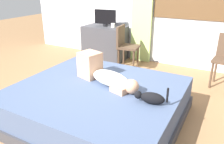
{
  "coord_description": "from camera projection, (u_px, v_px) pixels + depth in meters",
  "views": [
    {
      "loc": [
        1.45,
        -2.04,
        1.65
      ],
      "look_at": [
        0.19,
        0.27,
        0.59
      ],
      "focal_mm": 36.42,
      "sensor_mm": 36.0,
      "label": 1
    }
  ],
  "objects": [
    {
      "name": "tv_monitor",
      "position": [
        105.0,
        18.0,
        4.82
      ],
      "size": [
        0.48,
        0.1,
        0.35
      ],
      "color": "black",
      "rests_on": "desk"
    },
    {
      "name": "ground_plane",
      "position": [
        89.0,
        119.0,
        2.92
      ],
      "size": [
        16.0,
        16.0,
        0.0
      ],
      "primitive_type": "plane",
      "color": "olive"
    },
    {
      "name": "cup",
      "position": [
        113.0,
        25.0,
        4.76
      ],
      "size": [
        0.08,
        0.08,
        0.08
      ],
      "primitive_type": "cylinder",
      "color": "white",
      "rests_on": "desk"
    },
    {
      "name": "desk",
      "position": [
        105.0,
        43.0,
        5.03
      ],
      "size": [
        0.9,
        0.56,
        0.74
      ],
      "color": "#38383D",
      "rests_on": "ground"
    },
    {
      "name": "bed",
      "position": [
        97.0,
        103.0,
        2.86
      ],
      "size": [
        2.01,
        1.84,
        0.44
      ],
      "color": "#38383D",
      "rests_on": "ground"
    },
    {
      "name": "curtain_left",
      "position": [
        142.0,
        5.0,
        4.63
      ],
      "size": [
        0.44,
        0.06,
        2.37
      ],
      "primitive_type": "cube",
      "color": "#ADCC75",
      "rests_on": "ground"
    },
    {
      "name": "person_lying",
      "position": [
        105.0,
        74.0,
        2.87
      ],
      "size": [
        0.94,
        0.47,
        0.34
      ],
      "color": "silver",
      "rests_on": "bed"
    },
    {
      "name": "cat",
      "position": [
        151.0,
        98.0,
        2.38
      ],
      "size": [
        0.36,
        0.14,
        0.21
      ],
      "color": "black",
      "rests_on": "bed"
    },
    {
      "name": "chair_by_desk",
      "position": [
        125.0,
        44.0,
        4.4
      ],
      "size": [
        0.42,
        0.42,
        0.86
      ],
      "color": "#4C3828",
      "rests_on": "ground"
    }
  ]
}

